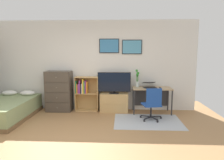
% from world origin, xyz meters
% --- Properties ---
extents(ground_plane, '(7.20, 7.20, 0.00)m').
position_xyz_m(ground_plane, '(0.00, 0.00, 0.00)').
color(ground_plane, '#A87A4C').
extents(wall_back_with_posters, '(6.12, 0.09, 2.70)m').
position_xyz_m(wall_back_with_posters, '(0.01, 2.43, 1.36)').
color(wall_back_with_posters, silver).
rests_on(wall_back_with_posters, ground_plane).
extents(area_rug, '(1.70, 1.20, 0.01)m').
position_xyz_m(area_rug, '(1.52, 1.32, 0.00)').
color(area_rug, '#B2B7BC').
rests_on(area_rug, ground_plane).
extents(bed, '(1.27, 2.03, 0.62)m').
position_xyz_m(bed, '(-2.24, 1.36, 0.25)').
color(bed, brown).
rests_on(bed, ground_plane).
extents(dresser, '(0.75, 0.46, 1.20)m').
position_xyz_m(dresser, '(-1.03, 2.15, 0.60)').
color(dresser, '#4C4238').
rests_on(dresser, ground_plane).
extents(bookshelf, '(0.69, 0.30, 1.03)m').
position_xyz_m(bookshelf, '(-0.26, 2.22, 0.60)').
color(bookshelf, tan).
rests_on(bookshelf, ground_plane).
extents(tv_stand, '(0.82, 0.41, 0.55)m').
position_xyz_m(tv_stand, '(0.62, 2.17, 0.27)').
color(tv_stand, tan).
rests_on(tv_stand, ground_plane).
extents(television, '(0.97, 0.16, 0.63)m').
position_xyz_m(television, '(0.62, 2.15, 0.87)').
color(television, black).
rests_on(television, tv_stand).
extents(desk, '(1.11, 0.55, 0.74)m').
position_xyz_m(desk, '(1.72, 2.17, 0.60)').
color(desk, tan).
rests_on(desk, ground_plane).
extents(office_chair, '(0.58, 0.57, 0.86)m').
position_xyz_m(office_chair, '(1.63, 1.40, 0.46)').
color(office_chair, '#232326').
rests_on(office_chair, ground_plane).
extents(laptop, '(0.42, 0.44, 0.16)m').
position_xyz_m(laptop, '(1.65, 2.16, 0.80)').
color(laptop, black).
rests_on(laptop, desk).
extents(computer_mouse, '(0.06, 0.10, 0.03)m').
position_xyz_m(computer_mouse, '(1.93, 2.02, 0.76)').
color(computer_mouse, '#262628').
rests_on(computer_mouse, desk).
extents(bamboo_vase, '(0.11, 0.10, 0.51)m').
position_xyz_m(bamboo_vase, '(1.30, 2.23, 0.98)').
color(bamboo_vase, silver).
rests_on(bamboo_vase, desk).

